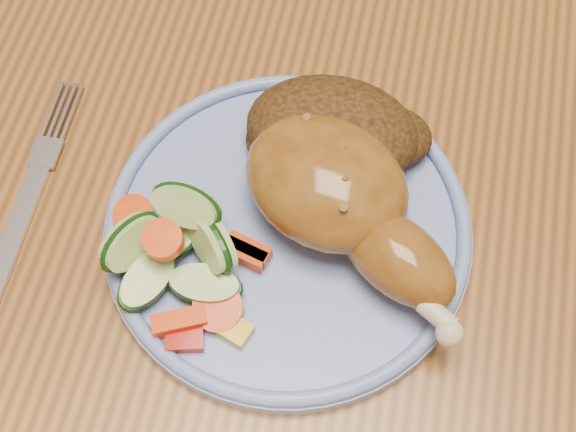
# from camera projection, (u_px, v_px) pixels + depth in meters

# --- Properties ---
(ground) EXTENTS (4.00, 4.00, 0.00)m
(ground) POSITION_uv_depth(u_px,v_px,m) (323.00, 407.00, 1.24)
(ground) COLOR brown
(ground) RESTS_ON ground
(dining_table) EXTENTS (0.90, 1.40, 0.75)m
(dining_table) POSITION_uv_depth(u_px,v_px,m) (355.00, 205.00, 0.65)
(dining_table) COLOR brown
(dining_table) RESTS_ON ground
(plate) EXTENTS (0.24, 0.24, 0.01)m
(plate) POSITION_uv_depth(u_px,v_px,m) (288.00, 230.00, 0.54)
(plate) COLOR #7186D3
(plate) RESTS_ON dining_table
(plate_rim) EXTENTS (0.24, 0.24, 0.01)m
(plate_rim) POSITION_uv_depth(u_px,v_px,m) (288.00, 223.00, 0.53)
(plate_rim) COLOR #7186D3
(plate_rim) RESTS_ON plate
(chicken_leg) EXTENTS (0.17, 0.15, 0.06)m
(chicken_leg) POSITION_uv_depth(u_px,v_px,m) (343.00, 200.00, 0.51)
(chicken_leg) COLOR brown
(chicken_leg) RESTS_ON plate
(rice_pilaf) EXTENTS (0.13, 0.09, 0.05)m
(rice_pilaf) POSITION_uv_depth(u_px,v_px,m) (336.00, 133.00, 0.54)
(rice_pilaf) COLOR #482C12
(rice_pilaf) RESTS_ON plate
(vegetable_pile) EXTENTS (0.11, 0.11, 0.05)m
(vegetable_pile) POSITION_uv_depth(u_px,v_px,m) (177.00, 255.00, 0.50)
(vegetable_pile) COLOR #A50A05
(vegetable_pile) RESTS_ON plate
(fork) EXTENTS (0.02, 0.17, 0.00)m
(fork) POSITION_uv_depth(u_px,v_px,m) (24.00, 207.00, 0.55)
(fork) COLOR silver
(fork) RESTS_ON dining_table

